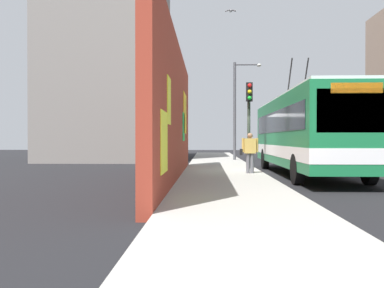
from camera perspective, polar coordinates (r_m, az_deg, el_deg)
name	(u,v)px	position (r m, az deg, el deg)	size (l,w,h in m)	color
ground_plane	(259,173)	(18.57, 8.96, -3.90)	(80.00, 80.00, 0.00)	black
sidewalk_slab	(222,171)	(18.44, 4.01, -3.69)	(48.00, 3.20, 0.15)	#9E9B93
graffiti_wall	(175,113)	(14.62, -2.33, 4.17)	(14.36, 0.32, 4.73)	maroon
building_far_left	(112,67)	(32.01, -10.74, 10.10)	(11.60, 7.60, 13.47)	gray
city_bus	(306,131)	(17.88, 15.08, 1.67)	(11.71, 2.57, 5.00)	#19723F
pedestrian_at_curb	(250,150)	(16.56, 7.78, -0.80)	(0.22, 0.72, 1.56)	#595960
traffic_light	(249,110)	(19.19, 7.69, 4.53)	(0.49, 0.28, 3.87)	#2D382D
street_lamp	(238,103)	(27.52, 6.19, 5.45)	(0.44, 1.79, 6.27)	#4C4C51
flying_pigeons	(231,11)	(22.76, 5.24, 17.42)	(0.32, 0.55, 0.14)	gray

